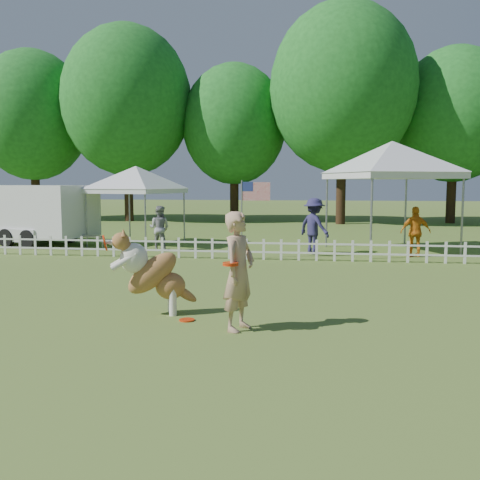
{
  "coord_description": "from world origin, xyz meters",
  "views": [
    {
      "loc": [
        1.74,
        -8.12,
        2.19
      ],
      "look_at": [
        0.28,
        2.0,
        1.1
      ],
      "focal_mm": 40.0,
      "sensor_mm": 36.0,
      "label": 1
    }
  ],
  "objects_px": {
    "canopy_tent_left": "(137,207)",
    "spectator_a": "(159,228)",
    "handler": "(239,271)",
    "canopy_tent_right": "(391,198)",
    "dog": "(154,273)",
    "spectator_b": "(314,226)",
    "flag_pole": "(242,220)",
    "cargo_trailer": "(39,214)",
    "spectator_c": "(416,232)",
    "frisbee_on_turf": "(187,320)"
  },
  "relations": [
    {
      "from": "canopy_tent_left",
      "to": "spectator_a",
      "type": "height_order",
      "value": "canopy_tent_left"
    },
    {
      "from": "handler",
      "to": "canopy_tent_left",
      "type": "height_order",
      "value": "canopy_tent_left"
    },
    {
      "from": "canopy_tent_right",
      "to": "canopy_tent_left",
      "type": "bearing_deg",
      "value": 154.28
    },
    {
      "from": "dog",
      "to": "spectator_b",
      "type": "distance_m",
      "value": 8.55
    },
    {
      "from": "canopy_tent_right",
      "to": "flag_pole",
      "type": "xyz_separation_m",
      "value": [
        -4.5,
        -2.49,
        -0.59
      ]
    },
    {
      "from": "dog",
      "to": "spectator_a",
      "type": "bearing_deg",
      "value": 85.09
    },
    {
      "from": "handler",
      "to": "spectator_a",
      "type": "height_order",
      "value": "handler"
    },
    {
      "from": "canopy_tent_right",
      "to": "cargo_trailer",
      "type": "xyz_separation_m",
      "value": [
        -12.14,
        -0.02,
        -0.64
      ]
    },
    {
      "from": "handler",
      "to": "flag_pole",
      "type": "relative_size",
      "value": 0.78
    },
    {
      "from": "spectator_c",
      "to": "canopy_tent_left",
      "type": "bearing_deg",
      "value": -14.86
    },
    {
      "from": "frisbee_on_turf",
      "to": "canopy_tent_left",
      "type": "height_order",
      "value": "canopy_tent_left"
    },
    {
      "from": "dog",
      "to": "cargo_trailer",
      "type": "relative_size",
      "value": 0.29
    },
    {
      "from": "frisbee_on_turf",
      "to": "cargo_trailer",
      "type": "bearing_deg",
      "value": 128.95
    },
    {
      "from": "handler",
      "to": "canopy_tent_left",
      "type": "xyz_separation_m",
      "value": [
        -5.15,
        10.35,
        0.47
      ]
    },
    {
      "from": "canopy_tent_right",
      "to": "spectator_b",
      "type": "height_order",
      "value": "canopy_tent_right"
    },
    {
      "from": "handler",
      "to": "dog",
      "type": "distance_m",
      "value": 1.7
    },
    {
      "from": "cargo_trailer",
      "to": "flag_pole",
      "type": "relative_size",
      "value": 2.16
    },
    {
      "from": "frisbee_on_turf",
      "to": "spectator_a",
      "type": "distance_m",
      "value": 9.11
    },
    {
      "from": "handler",
      "to": "flag_pole",
      "type": "height_order",
      "value": "flag_pole"
    },
    {
      "from": "canopy_tent_left",
      "to": "canopy_tent_right",
      "type": "xyz_separation_m",
      "value": [
        8.64,
        -0.33,
        0.36
      ]
    },
    {
      "from": "cargo_trailer",
      "to": "flag_pole",
      "type": "xyz_separation_m",
      "value": [
        7.64,
        -2.46,
        0.06
      ]
    },
    {
      "from": "cargo_trailer",
      "to": "spectator_c",
      "type": "height_order",
      "value": "cargo_trailer"
    },
    {
      "from": "flag_pole",
      "to": "spectator_b",
      "type": "xyz_separation_m",
      "value": [
        2.08,
        1.33,
        -0.27
      ]
    },
    {
      "from": "dog",
      "to": "flag_pole",
      "type": "height_order",
      "value": "flag_pole"
    },
    {
      "from": "cargo_trailer",
      "to": "handler",
      "type": "bearing_deg",
      "value": -32.63
    },
    {
      "from": "handler",
      "to": "canopy_tent_right",
      "type": "xyz_separation_m",
      "value": [
        3.49,
        10.02,
        0.83
      ]
    },
    {
      "from": "frisbee_on_turf",
      "to": "canopy_tent_left",
      "type": "distance_m",
      "value": 10.9
    },
    {
      "from": "spectator_a",
      "to": "handler",
      "type": "bearing_deg",
      "value": 120.88
    },
    {
      "from": "spectator_a",
      "to": "spectator_c",
      "type": "bearing_deg",
      "value": -175.17
    },
    {
      "from": "canopy_tent_left",
      "to": "canopy_tent_right",
      "type": "relative_size",
      "value": 0.79
    },
    {
      "from": "canopy_tent_right",
      "to": "spectator_c",
      "type": "relative_size",
      "value": 2.3
    },
    {
      "from": "frisbee_on_turf",
      "to": "spectator_c",
      "type": "xyz_separation_m",
      "value": [
        4.95,
        8.22,
        0.74
      ]
    },
    {
      "from": "canopy_tent_right",
      "to": "cargo_trailer",
      "type": "relative_size",
      "value": 0.7
    },
    {
      "from": "frisbee_on_turf",
      "to": "flag_pole",
      "type": "xyz_separation_m",
      "value": [
        -0.11,
        7.13,
        1.12
      ]
    },
    {
      "from": "dog",
      "to": "cargo_trailer",
      "type": "xyz_separation_m",
      "value": [
        -7.12,
        9.28,
        0.37
      ]
    },
    {
      "from": "spectator_a",
      "to": "cargo_trailer",
      "type": "bearing_deg",
      "value": -4.9
    },
    {
      "from": "spectator_b",
      "to": "dog",
      "type": "bearing_deg",
      "value": 115.51
    },
    {
      "from": "spectator_a",
      "to": "spectator_b",
      "type": "bearing_deg",
      "value": -173.98
    },
    {
      "from": "canopy_tent_right",
      "to": "spectator_c",
      "type": "height_order",
      "value": "canopy_tent_right"
    },
    {
      "from": "handler",
      "to": "frisbee_on_turf",
      "type": "bearing_deg",
      "value": 86.2
    },
    {
      "from": "spectator_a",
      "to": "spectator_c",
      "type": "xyz_separation_m",
      "value": [
        7.97,
        -0.34,
        0.02
      ]
    },
    {
      "from": "spectator_a",
      "to": "flag_pole",
      "type": "bearing_deg",
      "value": 160.89
    },
    {
      "from": "dog",
      "to": "frisbee_on_turf",
      "type": "relative_size",
      "value": 5.72
    },
    {
      "from": "handler",
      "to": "cargo_trailer",
      "type": "xyz_separation_m",
      "value": [
        -8.65,
        9.99,
        0.19
      ]
    },
    {
      "from": "handler",
      "to": "spectator_b",
      "type": "bearing_deg",
      "value": 13.57
    },
    {
      "from": "cargo_trailer",
      "to": "spectator_a",
      "type": "height_order",
      "value": "cargo_trailer"
    },
    {
      "from": "canopy_tent_right",
      "to": "spectator_a",
      "type": "height_order",
      "value": "canopy_tent_right"
    },
    {
      "from": "canopy_tent_left",
      "to": "spectator_c",
      "type": "bearing_deg",
      "value": 6.17
    },
    {
      "from": "canopy_tent_left",
      "to": "spectator_a",
      "type": "xyz_separation_m",
      "value": [
        1.24,
        -1.38,
        -0.63
      ]
    },
    {
      "from": "canopy_tent_left",
      "to": "spectator_a",
      "type": "distance_m",
      "value": 1.96
    }
  ]
}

